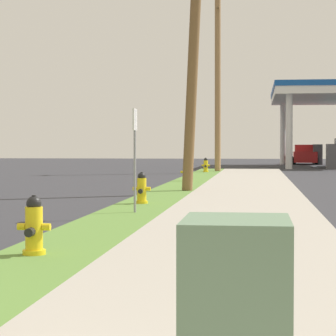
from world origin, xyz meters
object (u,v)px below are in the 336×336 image
object	(u,v)px
utility_cabinet	(236,324)
car_red_by_near_pump	(305,155)
utility_pole_background	(218,82)
street_sign_post	(135,138)
fire_hydrant_fourth	(206,166)
fire_hydrant_second	(142,190)
fire_hydrant_nearest	(34,229)
fire_hydrant_third	(186,173)
utility_pole_midground	(194,40)

from	to	relation	value
utility_cabinet	car_red_by_near_pump	distance (m)	55.93
utility_pole_background	street_sign_post	world-z (taller)	utility_pole_background
fire_hydrant_fourth	utility_cabinet	distance (m)	34.10
utility_cabinet	street_sign_post	distance (m)	11.24
street_sign_post	fire_hydrant_fourth	bearing A→B (deg)	90.44
fire_hydrant_second	fire_hydrant_fourth	distance (m)	20.80
fire_hydrant_fourth	car_red_by_near_pump	bearing A→B (deg)	73.43
fire_hydrant_nearest	fire_hydrant_third	bearing A→B (deg)	89.91
fire_hydrant_second	fire_hydrant_fourth	bearing A→B (deg)	89.87
utility_pole_background	fire_hydrant_third	bearing A→B (deg)	-93.00
fire_hydrant_fourth	utility_pole_midground	size ratio (longest dim) A/B	0.08
fire_hydrant_third	car_red_by_near_pump	size ratio (longest dim) A/B	0.16
fire_hydrant_nearest	fire_hydrant_fourth	world-z (taller)	same
utility_cabinet	fire_hydrant_nearest	bearing A→B (deg)	117.68
fire_hydrant_third	car_red_by_near_pump	bearing A→B (deg)	78.23
fire_hydrant_fourth	street_sign_post	bearing A→B (deg)	-89.56
fire_hydrant_nearest	fire_hydrant_fourth	distance (m)	28.91
utility_pole_midground	utility_pole_background	distance (m)	17.48
fire_hydrant_second	car_red_by_near_pump	distance (m)	43.09
car_red_by_near_pump	fire_hydrant_third	bearing A→B (deg)	-101.77
fire_hydrant_third	utility_pole_midground	world-z (taller)	utility_pole_midground
street_sign_post	car_red_by_near_pump	world-z (taller)	street_sign_post
fire_hydrant_second	utility_pole_background	bearing A→B (deg)	88.57
fire_hydrant_third	utility_cabinet	distance (m)	24.44
fire_hydrant_fourth	utility_pole_background	size ratio (longest dim) A/B	0.08
fire_hydrant_nearest	street_sign_post	xyz separation A→B (m)	(0.29, 5.84, 1.19)
utility_pole_background	car_red_by_near_pump	size ratio (longest dim) A/B	2.08
street_sign_post	car_red_by_near_pump	distance (m)	45.30
fire_hydrant_fourth	utility_pole_midground	bearing A→B (deg)	-87.28
fire_hydrant_third	fire_hydrant_fourth	world-z (taller)	same
utility_pole_midground	utility_cabinet	distance (m)	18.86
fire_hydrant_nearest	car_red_by_near_pump	bearing A→B (deg)	82.59
fire_hydrant_nearest	utility_pole_midground	distance (m)	13.92
fire_hydrant_nearest	fire_hydrant_third	world-z (taller)	same
utility_pole_midground	car_red_by_near_pump	xyz separation A→B (m)	(5.74, 37.47, -3.97)
utility_cabinet	car_red_by_near_pump	world-z (taller)	car_red_by_near_pump
fire_hydrant_nearest	utility_pole_background	bearing A→B (deg)	88.82
car_red_by_near_pump	utility_cabinet	bearing A→B (deg)	-94.02
utility_cabinet	fire_hydrant_third	bearing A→B (deg)	96.20
fire_hydrant_fourth	utility_pole_background	bearing A→B (deg)	73.83
fire_hydrant_second	utility_pole_midground	bearing A→B (deg)	81.21
fire_hydrant_nearest	fire_hydrant_second	bearing A→B (deg)	89.53
utility_pole_background	fire_hydrant_nearest	bearing A→B (deg)	-91.18
utility_cabinet	street_sign_post	xyz separation A→B (m)	(-2.38, 10.93, 1.06)
fire_hydrant_second	utility_pole_background	distance (m)	23.04
fire_hydrant_second	utility_pole_midground	world-z (taller)	utility_pole_midground
fire_hydrant_nearest	utility_cabinet	xyz separation A→B (m)	(2.67, -5.09, 0.13)
fire_hydrant_fourth	car_red_by_near_pump	size ratio (longest dim) A/B	0.16
fire_hydrant_nearest	car_red_by_near_pump	xyz separation A→B (m)	(6.59, 50.70, 0.28)
fire_hydrant_nearest	fire_hydrant_fourth	bearing A→B (deg)	89.78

